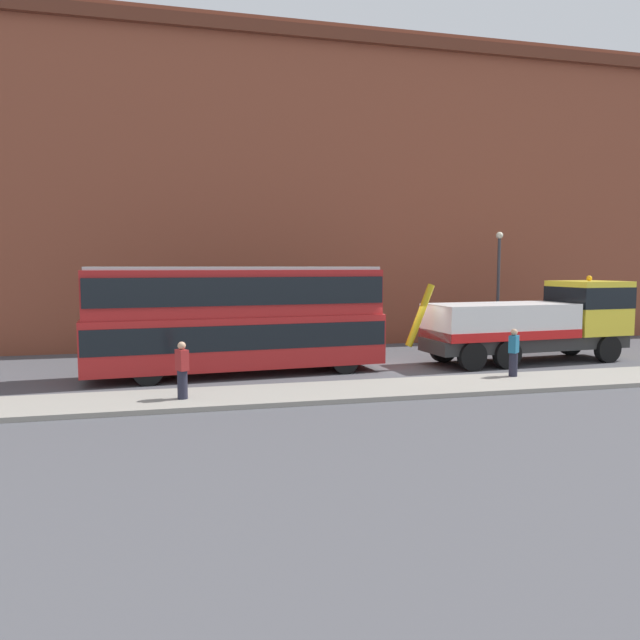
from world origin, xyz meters
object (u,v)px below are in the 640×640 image
at_px(double_decker_bus, 237,316).
at_px(pedestrian_onlooker, 182,371).
at_px(recovery_tow_truck, 536,321).
at_px(pedestrian_bystander, 514,353).
at_px(street_lamp, 498,278).

height_order(double_decker_bus, pedestrian_onlooker, double_decker_bus).
relative_size(recovery_tow_truck, double_decker_bus, 0.91).
bearing_deg(double_decker_bus, recovery_tow_truck, -4.35).
relative_size(pedestrian_bystander, street_lamp, 0.29).
bearing_deg(double_decker_bus, pedestrian_bystander, -24.61).
distance_m(recovery_tow_truck, double_decker_bus, 12.64).
bearing_deg(pedestrian_bystander, street_lamp, -66.73).
bearing_deg(street_lamp, pedestrian_bystander, -116.97).
distance_m(recovery_tow_truck, street_lamp, 5.89).
bearing_deg(double_decker_bus, street_lamp, 16.93).
bearing_deg(double_decker_bus, pedestrian_onlooker, -119.99).
bearing_deg(street_lamp, pedestrian_onlooker, -148.44).
distance_m(double_decker_bus, pedestrian_bystander, 10.14).
distance_m(pedestrian_bystander, street_lamp, 10.36).
xyz_separation_m(double_decker_bus, street_lamp, (14.01, 5.50, 1.24)).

